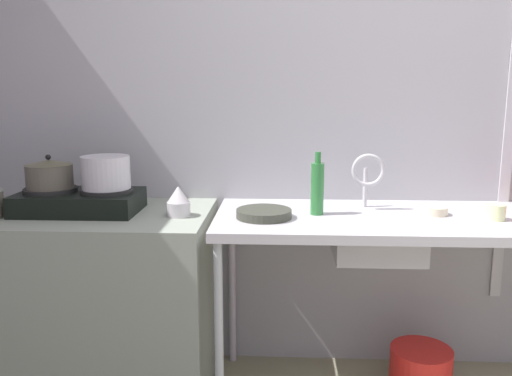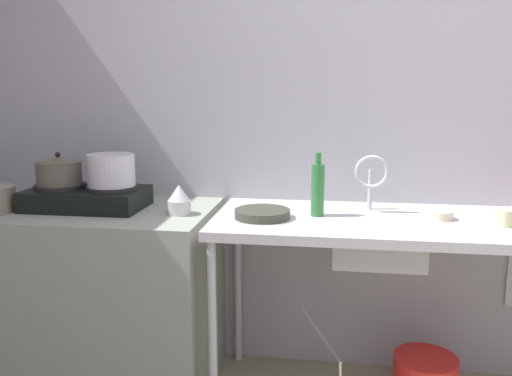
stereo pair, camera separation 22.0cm
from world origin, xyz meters
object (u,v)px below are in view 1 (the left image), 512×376
cup_by_rack (496,212)px  bucket_on_floor (420,371)px  percolator (178,202)px  stove (79,201)px  faucet (368,173)px  pot_on_left_burner (49,174)px  pot_on_right_burner (106,172)px  bottle_by_sink (317,188)px  small_bowl_on_drainboard (435,211)px  sink_basin (376,236)px  frying_pan (264,214)px

cup_by_rack → bucket_on_floor: bearing=163.4°
percolator → stove: bearing=173.6°
faucet → pot_on_left_burner: bearing=-175.3°
pot_on_right_burner → bottle_by_sink: size_ratio=0.77×
percolator → small_bowl_on_drainboard: 1.12m
stove → pot_on_right_burner: size_ratio=2.50×
cup_by_rack → small_bowl_on_drainboard: size_ratio=0.70×
percolator → bottle_by_sink: bearing=5.9°
bucket_on_floor → percolator: bearing=-176.3°
faucet → stove: bearing=-174.8°
faucet → small_bowl_on_drainboard: bearing=-17.4°
cup_by_rack → percolator: bearing=179.8°
sink_basin → pot_on_left_burner: bearing=178.7°
stove → frying_pan: 0.83m
pot_on_right_burner → bottle_by_sink: 0.93m
faucet → cup_by_rack: faucet is taller
bottle_by_sink → bucket_on_floor: bottle_by_sink is taller
faucet → frying_pan: (-0.46, -0.18, -0.15)m
pot_on_left_burner → bucket_on_floor: bearing=0.6°
pot_on_left_burner → sink_basin: (1.44, -0.03, -0.26)m
pot_on_right_burner → faucet: (1.16, 0.12, -0.01)m
faucet → frying_pan: faucet is taller
pot_on_right_burner → small_bowl_on_drainboard: pot_on_right_burner is taller
sink_basin → faucet: bearing=98.6°
cup_by_rack → small_bowl_on_drainboard: 0.24m
pot_on_right_burner → bottle_by_sink: bottle_by_sink is taller
stove → pot_on_left_burner: size_ratio=2.59×
small_bowl_on_drainboard → bottle_by_sink: (-0.52, -0.02, 0.10)m
stove → cup_by_rack: stove is taller
stove → pot_on_right_burner: (0.13, 0.00, 0.13)m
faucet → bottle_by_sink: bottle_by_sink is taller
frying_pan → percolator: bearing=178.1°
pot_on_right_burner → sink_basin: 1.21m
bucket_on_floor → sink_basin: bearing=-167.9°
faucet → cup_by_rack: size_ratio=3.32×
percolator → bucket_on_floor: 1.36m
percolator → faucet: (0.83, 0.17, 0.10)m
sink_basin → small_bowl_on_drainboard: bearing=13.1°
pot_on_right_burner → frying_pan: size_ratio=0.89×
pot_on_right_burner → faucet: size_ratio=0.82×
frying_pan → cup_by_rack: size_ratio=3.06×
stove → percolator: 0.46m
percolator → pot_on_right_burner: bearing=171.1°
stove → cup_by_rack: size_ratio=6.83×
stove → pot_on_left_burner: (-0.13, 0.00, 0.12)m
frying_pan → bottle_by_sink: bearing=17.8°
pot_on_right_burner → bottle_by_sink: (0.93, 0.01, -0.06)m
pot_on_left_burner → bottle_by_sink: bottle_by_sink is taller
pot_on_left_burner → percolator: 0.60m
pot_on_left_burner → small_bowl_on_drainboard: bearing=0.9°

